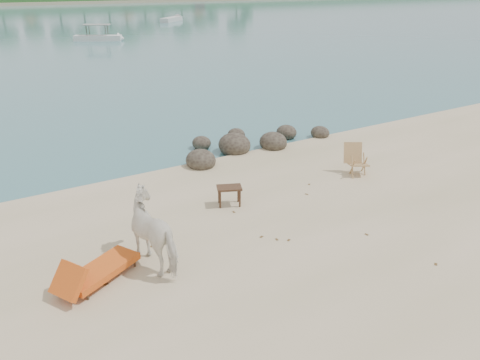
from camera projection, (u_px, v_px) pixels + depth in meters
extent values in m
ellipsoid|color=#2F261F|center=(201.00, 161.00, 15.25)|extent=(0.97, 1.06, 0.72)
ellipsoid|color=#2F261F|center=(234.00, 146.00, 16.60)|extent=(1.12, 1.23, 0.84)
ellipsoid|color=#2F261F|center=(273.00, 143.00, 16.97)|extent=(0.97, 1.07, 0.73)
ellipsoid|color=#2F261F|center=(286.00, 133.00, 18.19)|extent=(0.76, 0.84, 0.57)
ellipsoid|color=#2F261F|center=(320.00, 134.00, 18.18)|extent=(0.69, 0.76, 0.52)
ellipsoid|color=#2F261F|center=(202.00, 144.00, 17.03)|extent=(0.67, 0.74, 0.51)
ellipsoid|color=#2F261F|center=(236.00, 136.00, 17.96)|extent=(0.66, 0.73, 0.50)
imported|color=white|center=(158.00, 231.00, 9.77)|extent=(1.19, 1.95, 1.54)
plane|color=brown|center=(277.00, 240.00, 10.92)|extent=(0.11, 0.11, 0.00)
plane|color=brown|center=(152.00, 247.00, 10.64)|extent=(0.14, 0.14, 0.00)
plane|color=brown|center=(106.00, 286.00, 9.30)|extent=(0.12, 0.12, 0.00)
plane|color=brown|center=(289.00, 241.00, 10.89)|extent=(0.13, 0.13, 0.00)
plane|color=brown|center=(366.00, 235.00, 11.13)|extent=(0.11, 0.11, 0.00)
plane|color=brown|center=(165.00, 233.00, 11.24)|extent=(0.10, 0.10, 0.00)
plane|color=brown|center=(234.00, 213.00, 12.21)|extent=(0.10, 0.10, 0.00)
plane|color=brown|center=(436.00, 265.00, 9.96)|extent=(0.14, 0.14, 0.00)
plane|color=brown|center=(306.00, 195.00, 13.23)|extent=(0.13, 0.13, 0.00)
plane|color=brown|center=(309.00, 185.00, 13.87)|extent=(0.14, 0.14, 0.00)
plane|color=brown|center=(261.00, 238.00, 11.03)|extent=(0.13, 0.13, 0.00)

